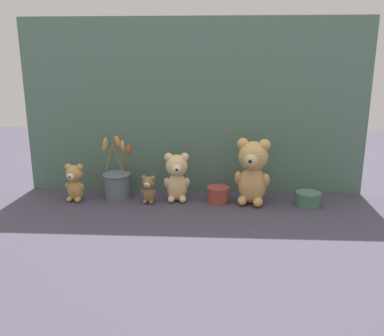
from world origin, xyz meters
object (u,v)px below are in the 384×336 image
Objects in this scene: teddy_bear_small at (75,182)px; decorative_tin_short at (218,194)px; flower_vase at (117,182)px; teddy_bear_medium at (177,176)px; teddy_bear_tiny at (149,189)px; teddy_bear_large at (253,170)px; decorative_tin_tall at (308,199)px.

decorative_tin_short is at bearing 1.54° from teddy_bear_small.
flower_vase is at bearing 175.44° from decorative_tin_short.
teddy_bear_medium is 0.45m from teddy_bear_small.
teddy_bear_medium is 2.17× the size of decorative_tin_short.
teddy_bear_medium reaches higher than decorative_tin_short.
teddy_bear_small is 0.33m from teddy_bear_tiny.
flower_vase is (-0.60, 0.05, -0.07)m from teddy_bear_large.
decorative_tin_short is (0.18, -0.01, -0.08)m from teddy_bear_medium.
teddy_bear_small is at bearing -176.78° from teddy_bear_medium.
decorative_tin_tall is (0.24, -0.01, -0.12)m from teddy_bear_large.
teddy_bear_medium is at bearing -5.87° from flower_vase.
teddy_bear_medium is 1.76× the size of teddy_bear_tiny.
teddy_bear_large is 0.96× the size of flower_vase.
teddy_bear_tiny is at bearing -177.77° from teddy_bear_large.
teddy_bear_small reaches higher than teddy_bear_tiny.
teddy_bear_medium is 0.13m from teddy_bear_tiny.
teddy_bear_small is 0.56× the size of flower_vase.
teddy_bear_medium is 0.73× the size of flower_vase.
decorative_tin_tall is (1.01, -0.00, -0.06)m from teddy_bear_small.
teddy_bear_small is (-0.45, -0.03, -0.03)m from teddy_bear_medium.
teddy_bear_large reaches higher than teddy_bear_medium.
teddy_bear_tiny is at bearing -163.30° from teddy_bear_medium.
teddy_bear_medium is at bearing 177.40° from decorative_tin_short.
decorative_tin_short is (-0.14, 0.01, -0.11)m from teddy_bear_large.
teddy_bear_medium reaches higher than teddy_bear_tiny.
decorative_tin_tall is at bearing -3.06° from teddy_bear_medium.
decorative_tin_short is at bearing 176.73° from decorative_tin_tall.
decorative_tin_short is at bearing -4.56° from flower_vase.
teddy_bear_tiny is at bearing -22.74° from flower_vase.
teddy_bear_medium is 2.03× the size of decorative_tin_tall.
teddy_bear_large is 0.18m from decorative_tin_short.
flower_vase is 0.46m from decorative_tin_short.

